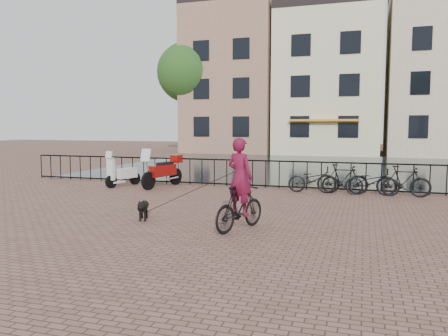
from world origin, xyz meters
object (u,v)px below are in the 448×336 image
(dog, at_px, (143,209))
(scooter, at_px, (123,168))
(motorcycle, at_px, (162,167))
(cyclist, at_px, (240,190))

(dog, bearing_deg, scooter, 103.69)
(motorcycle, xyz_separation_m, scooter, (-1.52, -0.24, -0.06))
(dog, distance_m, scooter, 6.20)
(dog, relative_size, motorcycle, 0.38)
(cyclist, xyz_separation_m, motorcycle, (-4.56, 5.58, -0.15))
(cyclist, height_order, dog, cyclist)
(cyclist, relative_size, motorcycle, 1.09)
(cyclist, xyz_separation_m, scooter, (-6.08, 5.34, -0.20))
(dog, height_order, motorcycle, motorcycle)
(motorcycle, distance_m, scooter, 1.54)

